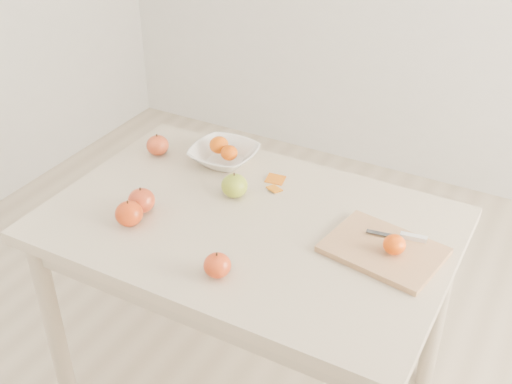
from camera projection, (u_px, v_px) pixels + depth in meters
The scene contains 14 objects.
table at pixel (248, 246), 1.96m from camera, with size 1.20×0.80×0.75m.
cutting_board at pixel (384, 250), 1.77m from camera, with size 0.31×0.23×0.02m, color tan.
board_tangerine at pixel (394, 245), 1.73m from camera, with size 0.06×0.06×0.05m, color #CF3F07.
fruit_bowl at pixel (224, 155), 2.18m from camera, with size 0.22×0.22×0.05m, color white.
bowl_tangerine_near at pixel (219, 145), 2.19m from camera, with size 0.07×0.07×0.06m, color #D15707.
bowl_tangerine_far at pixel (229, 153), 2.15m from camera, with size 0.06×0.06×0.05m, color #DB5E07.
orange_peel_a at pixel (275, 180), 2.09m from camera, with size 0.06×0.04×0.00m, color #D0630E.
orange_peel_b at pixel (274, 189), 2.05m from camera, with size 0.04×0.04×0.00m, color orange.
paring_knife at pixel (408, 237), 1.80m from camera, with size 0.17×0.06×0.01m.
apple_green at pixel (234, 186), 2.00m from camera, with size 0.08×0.08×0.08m, color #618813.
apple_red_a at pixel (158, 145), 2.23m from camera, with size 0.08×0.08×0.07m, color maroon.
apple_red_b at pixel (141, 200), 1.93m from camera, with size 0.08×0.08×0.07m, color maroon.
apple_red_c at pixel (129, 214), 1.87m from camera, with size 0.08×0.08×0.07m, color #990507.
apple_red_e at pixel (217, 265), 1.68m from camera, with size 0.07×0.07×0.07m, color #9D0402.
Camera 1 is at (0.77, -1.36, 1.85)m, focal length 45.00 mm.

